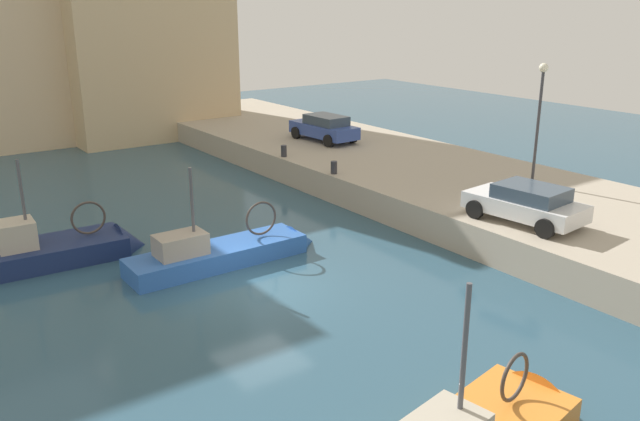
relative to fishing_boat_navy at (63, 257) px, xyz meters
The scene contains 9 objects.
water_surface 7.13m from the fishing_boat_navy, 53.83° to the right, with size 80.00×80.00×0.00m, color #2D5166.
quay_wall 16.74m from the fishing_boat_navy, 20.13° to the right, with size 9.00×56.00×1.20m, color #ADA08C.
fishing_boat_navy is the anchor object (origin of this frame).
fishing_boat_blue 5.52m from the fishing_boat_navy, 37.61° to the right, with size 6.83×1.86×4.14m.
parked_car_blue 16.59m from the fishing_boat_navy, 21.73° to the left, with size 2.00×4.15×1.38m.
parked_car_white 15.66m from the fishing_boat_navy, 34.06° to the right, with size 2.33×4.06×1.30m.
mooring_bollard_south 11.64m from the fishing_boat_navy, ahead, with size 0.28×0.28×0.55m, color #2D2D33.
mooring_bollard_mid 12.39m from the fishing_boat_navy, 20.15° to the left, with size 0.28×0.28×0.55m, color #2D2D33.
quay_streetlamp 18.66m from the fishing_boat_navy, 18.46° to the right, with size 0.36×0.36×4.83m.
Camera 1 is at (-9.14, -15.92, 8.34)m, focal length 36.78 mm.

